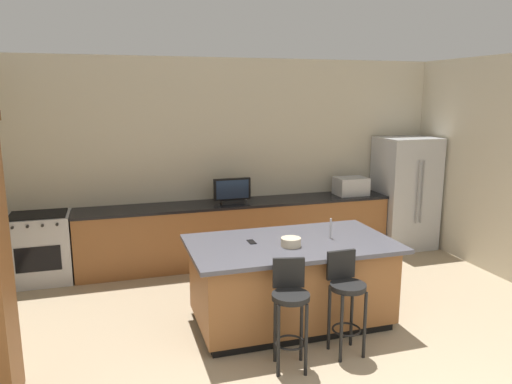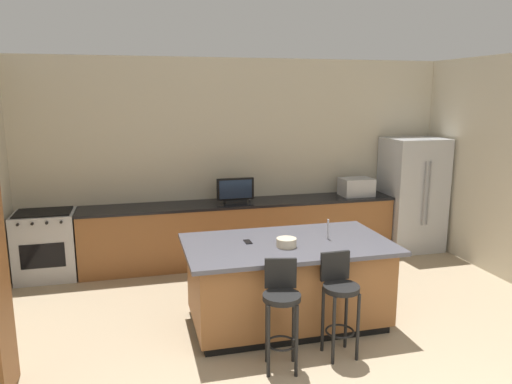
{
  "view_description": "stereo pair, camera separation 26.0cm",
  "coord_description": "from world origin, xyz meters",
  "views": [
    {
      "loc": [
        -1.81,
        -2.28,
        2.45
      ],
      "look_at": [
        -0.12,
        3.26,
        1.27
      ],
      "focal_mm": 34.03,
      "sensor_mm": 36.0,
      "label": 1
    },
    {
      "loc": [
        -1.56,
        -2.35,
        2.45
      ],
      "look_at": [
        -0.12,
        3.26,
        1.27
      ],
      "focal_mm": 34.03,
      "sensor_mm": 36.0,
      "label": 2
    }
  ],
  "objects": [
    {
      "name": "cell_phone",
      "position": [
        -0.43,
        2.42,
        0.92
      ],
      "size": [
        0.07,
        0.15,
        0.01
      ],
      "primitive_type": "cube",
      "rotation": [
        0.0,
        0.0,
        0.01
      ],
      "color": "black",
      "rests_on": "kitchen_island"
    },
    {
      "name": "microwave",
      "position": [
        1.76,
        4.37,
        1.04
      ],
      "size": [
        0.48,
        0.36,
        0.27
      ],
      "primitive_type": "cube",
      "color": "#B7BABF",
      "rests_on": "counter_back"
    },
    {
      "name": "refrigerator",
      "position": [
        2.69,
        4.3,
        0.89
      ],
      "size": [
        0.87,
        0.77,
        1.77
      ],
      "color": "#B7BABF",
      "rests_on": "ground_plane"
    },
    {
      "name": "sink_faucet_back",
      "position": [
        0.09,
        4.47,
        1.02
      ],
      "size": [
        0.02,
        0.02,
        0.24
      ],
      "primitive_type": "cylinder",
      "color": "#B2B2B7",
      "rests_on": "counter_back"
    },
    {
      "name": "sink_faucet_island",
      "position": [
        0.43,
        2.31,
        1.02
      ],
      "size": [
        0.02,
        0.02,
        0.22
      ],
      "primitive_type": "cylinder",
      "color": "#B2B2B7",
      "rests_on": "kitchen_island"
    },
    {
      "name": "counter_back",
      "position": [
        -0.05,
        4.37,
        0.45
      ],
      "size": [
        4.59,
        0.62,
        0.9
      ],
      "color": "brown",
      "rests_on": "ground_plane"
    },
    {
      "name": "range_oven",
      "position": [
        -2.74,
        4.36,
        0.46
      ],
      "size": [
        0.77,
        0.63,
        0.92
      ],
      "color": "#B7BABF",
      "rests_on": "ground_plane"
    },
    {
      "name": "bar_stool_right",
      "position": [
        0.26,
        1.58,
        0.59
      ],
      "size": [
        0.34,
        0.34,
        0.99
      ],
      "rotation": [
        0.0,
        0.0,
        0.03
      ],
      "color": "black",
      "rests_on": "ground_plane"
    },
    {
      "name": "kitchen_island",
      "position": [
        -0.02,
        2.31,
        0.47
      ],
      "size": [
        2.17,
        1.24,
        0.91
      ],
      "color": "black",
      "rests_on": "ground_plane"
    },
    {
      "name": "wall_back",
      "position": [
        0.0,
        4.75,
        1.48
      ],
      "size": [
        6.87,
        0.12,
        2.95
      ],
      "primitive_type": "cube",
      "color": "beige",
      "rests_on": "ground_plane"
    },
    {
      "name": "bar_stool_left",
      "position": [
        -0.34,
        1.49,
        0.6
      ],
      "size": [
        0.35,
        0.37,
        1.0
      ],
      "rotation": [
        0.0,
        0.0,
        -0.22
      ],
      "color": "black",
      "rests_on": "ground_plane"
    },
    {
      "name": "tv_monitor",
      "position": [
        -0.16,
        4.31,
        1.07
      ],
      "size": [
        0.54,
        0.16,
        0.36
      ],
      "color": "black",
      "rests_on": "counter_back"
    },
    {
      "name": "fruit_bowl",
      "position": [
        -0.08,
        2.17,
        0.96
      ],
      "size": [
        0.21,
        0.21,
        0.09
      ],
      "primitive_type": "cylinder",
      "color": "beige",
      "rests_on": "kitchen_island"
    }
  ]
}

